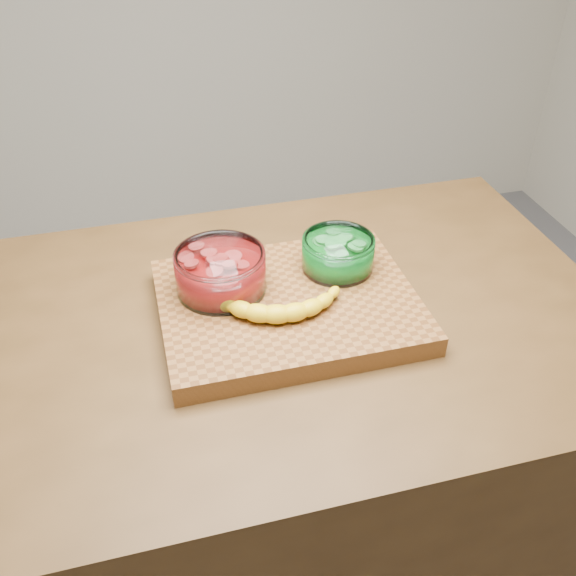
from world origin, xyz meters
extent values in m
cube|color=#4A3116|center=(0.00, 0.00, 0.45)|extent=(1.20, 0.80, 0.90)
cube|color=brown|center=(0.00, 0.00, 0.92)|extent=(0.45, 0.35, 0.04)
cylinder|color=white|center=(-0.11, 0.05, 0.98)|extent=(0.16, 0.16, 0.07)
cylinder|color=red|center=(-0.11, 0.05, 0.97)|extent=(0.14, 0.14, 0.04)
cylinder|color=#F4514D|center=(-0.11, 0.05, 1.00)|extent=(0.13, 0.13, 0.02)
cylinder|color=white|center=(0.11, 0.07, 0.97)|extent=(0.13, 0.13, 0.06)
cylinder|color=green|center=(0.11, 0.07, 0.96)|extent=(0.11, 0.11, 0.04)
cylinder|color=#71F175|center=(0.11, 0.07, 0.99)|extent=(0.11, 0.11, 0.02)
camera|label=1|loc=(-0.23, -0.87, 1.63)|focal=40.00mm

